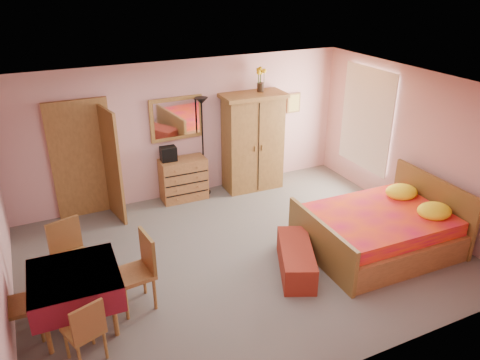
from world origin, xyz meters
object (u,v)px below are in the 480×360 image
wardrobe (253,142)px  bed (379,220)px  stereo (168,154)px  chair_north (73,258)px  bench (296,259)px  floor_lamp (203,147)px  chair_east (134,273)px  sunflower_vase (261,79)px  chair_south (83,329)px  wall_mirror (177,118)px  dining_table (78,299)px  chair_west (21,304)px  chest_of_drawers (184,179)px

wardrobe → bed: wardrobe is taller
stereo → chair_north: 2.91m
bench → chair_north: bearing=162.2°
floor_lamp → chair_east: (-2.05, -2.78, -0.45)m
sunflower_vase → chair_south: size_ratio=0.55×
wall_mirror → floor_lamp: (0.44, -0.15, -0.59)m
wardrobe → dining_table: wardrobe is taller
wall_mirror → chair_west: (-2.95, -2.91, -1.07)m
bed → chair_west: size_ratio=2.35×
floor_lamp → chair_north: (-2.71, -2.06, -0.46)m
wall_mirror → chair_south: size_ratio=1.20×
floor_lamp → chest_of_drawers: bearing=-172.0°
chair_east → dining_table: bearing=87.1°
stereo → bench: stereo is taller
floor_lamp → chair_west: size_ratio=2.02×
chair_east → bench: bearing=-101.9°
chair_north → bed: bearing=151.8°
bed → bench: bed is taller
floor_lamp → sunflower_vase: 1.68m
floor_lamp → dining_table: 3.99m
bench → chair_south: 3.08m
chair_west → chair_east: chair_east is taller
dining_table → sunflower_vase: bearing=34.8°
floor_lamp → wall_mirror: bearing=161.4°
bench → chair_west: chair_west is taller
floor_lamp → bed: 3.53m
chest_of_drawers → wardrobe: wardrobe is taller
chest_of_drawers → sunflower_vase: (1.61, -0.01, 1.75)m
stereo → wardrobe: (1.67, -0.14, 0.01)m
chest_of_drawers → bed: bearing=-53.1°
chair_east → stereo: bearing=-32.3°
stereo → bed: stereo is taller
stereo → chair_east: size_ratio=0.28×
floor_lamp → chair_west: floor_lamp is taller
floor_lamp → chair_west: bearing=-140.9°
stereo → dining_table: stereo is taller
dining_table → chair_south: bearing=-92.0°
wardrobe → chair_west: size_ratio=2.02×
bed → wardrobe: bearing=105.9°
floor_lamp → bench: floor_lamp is taller
bed → sunflower_vase: bearing=102.0°
chair_south → chair_east: (0.74, 0.66, 0.09)m
wardrobe → bench: size_ratio=1.59×
bed → chair_south: bearing=-173.4°
chair_east → wall_mirror: bearing=-34.9°
chair_north → chair_west: bearing=29.8°
wardrobe → dining_table: bearing=-142.4°
sunflower_vase → bench: bearing=-107.4°
chest_of_drawers → stereo: (-0.25, 0.05, 0.54)m
stereo → chair_west: stereo is taller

